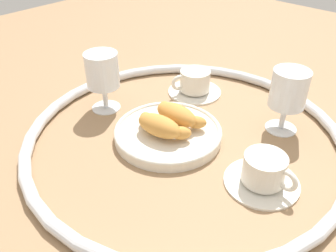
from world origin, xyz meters
The scene contains 9 objects.
ground_plane centered at (0.00, 0.00, 0.00)m, with size 2.20×2.20×0.00m, color #997551.
table_chrome_rim centered at (0.00, 0.00, 0.01)m, with size 0.66×0.66×0.02m, color silver.
pastry_plate centered at (-0.03, -0.02, 0.01)m, with size 0.23×0.23×0.02m.
croissant_large centered at (-0.03, -0.04, 0.04)m, with size 0.14×0.07×0.04m.
croissant_small centered at (-0.03, 0.01, 0.04)m, with size 0.14×0.06×0.04m.
coffee_cup_near centered at (-0.11, 0.17, 0.03)m, with size 0.14×0.14×0.06m.
coffee_cup_far centered at (0.19, -0.01, 0.03)m, with size 0.14×0.14×0.06m.
juice_glass_left centered at (-0.22, -0.03, 0.09)m, with size 0.08×0.08×0.14m.
juice_glass_right centered at (0.13, 0.17, 0.09)m, with size 0.08×0.08×0.14m.
Camera 1 is at (0.38, -0.47, 0.45)m, focal length 38.09 mm.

